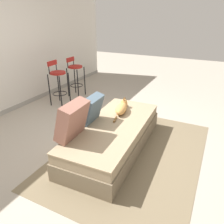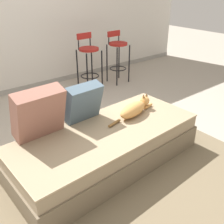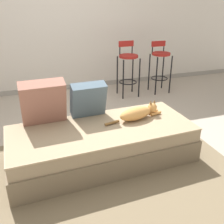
# 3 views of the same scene
# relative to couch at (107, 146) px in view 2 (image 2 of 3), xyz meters

# --- Properties ---
(ground_plane) EXTENTS (16.00, 16.00, 0.00)m
(ground_plane) POSITION_rel_couch_xyz_m (0.00, 0.40, -0.21)
(ground_plane) COLOR #A89E8E
(ground_plane) RESTS_ON ground
(wall_back_panel) EXTENTS (8.00, 0.10, 2.60)m
(wall_back_panel) POSITION_rel_couch_xyz_m (0.00, 2.65, 1.09)
(wall_back_panel) COLOR silver
(wall_back_panel) RESTS_ON ground
(wall_baseboard_trim) EXTENTS (8.00, 0.02, 0.09)m
(wall_baseboard_trim) POSITION_rel_couch_xyz_m (0.00, 2.60, -0.17)
(wall_baseboard_trim) COLOR gray
(wall_baseboard_trim) RESTS_ON ground
(area_rug) EXTENTS (2.74, 1.97, 0.01)m
(area_rug) POSITION_rel_couch_xyz_m (0.00, -0.30, -0.21)
(area_rug) COLOR #75664C
(area_rug) RESTS_ON ground
(couch) EXTENTS (2.07, 0.95, 0.42)m
(couch) POSITION_rel_couch_xyz_m (0.00, 0.00, 0.00)
(couch) COLOR #766750
(couch) RESTS_ON ground
(throw_pillow_corner) EXTENTS (0.49, 0.31, 0.51)m
(throw_pillow_corner) POSITION_rel_couch_xyz_m (-0.57, 0.31, 0.46)
(throw_pillow_corner) COLOR #936051
(throw_pillow_corner) RESTS_ON couch
(throw_pillow_middle) EXTENTS (0.41, 0.26, 0.42)m
(throw_pillow_middle) POSITION_rel_couch_xyz_m (-0.06, 0.33, 0.42)
(throw_pillow_middle) COLOR #4C6070
(throw_pillow_middle) RESTS_ON couch
(cat) EXTENTS (0.74, 0.26, 0.19)m
(cat) POSITION_rel_couch_xyz_m (0.46, 0.07, 0.28)
(cat) COLOR tan
(cat) RESTS_ON couch
(bar_stool_near_window) EXTENTS (0.34, 0.34, 0.99)m
(bar_stool_near_window) POSITION_rel_couch_xyz_m (1.07, 1.90, 0.38)
(bar_stool_near_window) COLOR black
(bar_stool_near_window) RESTS_ON ground
(bar_stool_by_doorway) EXTENTS (0.34, 0.34, 0.95)m
(bar_stool_by_doorway) POSITION_rel_couch_xyz_m (1.73, 1.90, 0.38)
(bar_stool_by_doorway) COLOR black
(bar_stool_by_doorway) RESTS_ON ground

